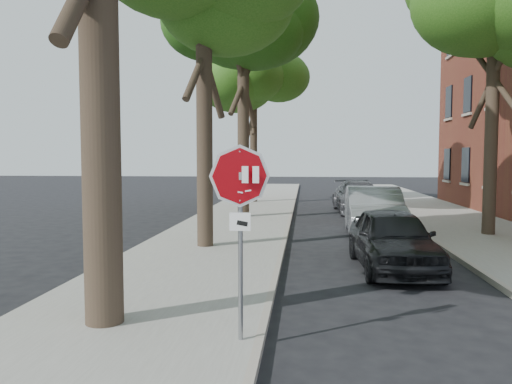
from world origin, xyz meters
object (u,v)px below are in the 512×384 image
at_px(stop_sign, 240,204).
at_px(car_c, 358,197).
at_px(tree_mid_b, 243,24).
at_px(car_b, 374,212).
at_px(car_a, 392,239).
at_px(tree_right, 493,9).
at_px(tree_far, 253,73).

bearing_deg(stop_sign, car_c, 79.04).
bearing_deg(tree_mid_b, car_b, -40.91).
bearing_deg(car_a, car_b, 84.84).
xyz_separation_m(stop_sign, tree_right, (6.68, 10.14, 5.26)).
bearing_deg(car_c, car_a, -94.48).
relative_size(stop_sign, car_c, 0.52).
xyz_separation_m(tree_right, car_a, (-3.83, -5.06, -6.51)).
height_order(stop_sign, car_b, stop_sign).
height_order(tree_far, car_c, tree_far).
bearing_deg(car_b, tree_far, 116.55).
relative_size(stop_sign, car_a, 0.63).
height_order(tree_mid_b, tree_right, tree_mid_b).
relative_size(tree_right, car_a, 2.27).
bearing_deg(tree_far, tree_right, -51.66).
height_order(tree_right, car_a, tree_right).
distance_m(tree_far, car_a, 18.00).
height_order(tree_mid_b, car_c, tree_mid_b).
xyz_separation_m(tree_far, car_c, (5.32, -4.09, -6.48)).
bearing_deg(car_a, stop_sign, -121.69).
bearing_deg(tree_far, tree_mid_b, -87.56).
height_order(stop_sign, tree_far, tree_far).
bearing_deg(tree_mid_b, tree_far, 92.44).
bearing_deg(tree_far, stop_sign, -84.54).
xyz_separation_m(tree_far, tree_right, (8.70, -11.00, 0.00)).
distance_m(tree_mid_b, car_b, 9.61).
distance_m(car_a, car_c, 11.98).
relative_size(stop_sign, car_b, 0.54).
height_order(tree_right, car_c, tree_right).
xyz_separation_m(tree_mid_b, tree_far, (-0.30, 6.99, -0.78)).
bearing_deg(tree_mid_b, car_c, 29.98).
distance_m(tree_mid_b, car_c, 9.30).
relative_size(tree_mid_b, car_a, 2.52).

